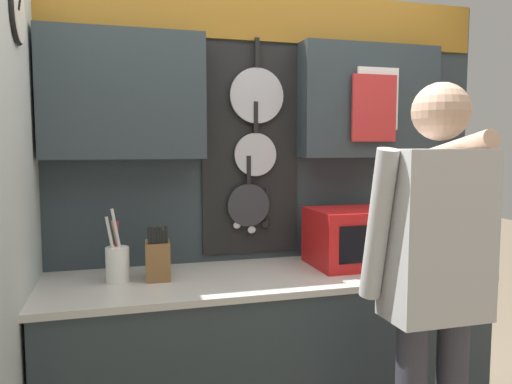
{
  "coord_description": "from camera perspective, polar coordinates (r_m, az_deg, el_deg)",
  "views": [
    {
      "loc": [
        -0.7,
        -2.26,
        1.51
      ],
      "look_at": [
        -0.0,
        0.21,
        1.27
      ],
      "focal_mm": 35.0,
      "sensor_mm": 36.0,
      "label": 1
    }
  ],
  "objects": [
    {
      "name": "knife_block",
      "position": [
        2.36,
        -11.17,
        -7.56
      ],
      "size": [
        0.12,
        0.16,
        0.25
      ],
      "color": "brown",
      "rests_on": "base_cabinet_counter"
    },
    {
      "name": "person",
      "position": [
        2.03,
        19.64,
        -8.26
      ],
      "size": [
        0.54,
        0.68,
        1.74
      ],
      "color": "#383842",
      "rests_on": "ground_plane"
    },
    {
      "name": "base_cabinet_counter",
      "position": [
        2.59,
        1.43,
        -18.94
      ],
      "size": [
        2.11,
        0.66,
        0.89
      ],
      "color": "#2D383D",
      "rests_on": "ground_plane"
    },
    {
      "name": "side_wall",
      "position": [
        1.94,
        -26.7,
        -5.32
      ],
      "size": [
        0.07,
        1.6,
        2.31
      ],
      "color": "silver",
      "rests_on": "ground_plane"
    },
    {
      "name": "microwave",
      "position": [
        2.63,
        11.35,
        -5.06
      ],
      "size": [
        0.46,
        0.37,
        0.29
      ],
      "color": "red",
      "rests_on": "base_cabinet_counter"
    },
    {
      "name": "back_wall_unit",
      "position": [
        2.65,
        -0.33,
        3.26
      ],
      "size": [
        2.68,
        0.23,
        2.31
      ],
      "color": "#2D383D",
      "rests_on": "ground_plane"
    },
    {
      "name": "utensil_crock",
      "position": [
        2.36,
        -15.56,
        -7.74
      ],
      "size": [
        0.11,
        0.11,
        0.34
      ],
      "color": "white",
      "rests_on": "base_cabinet_counter"
    }
  ]
}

